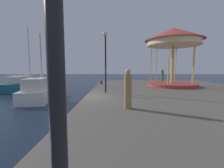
# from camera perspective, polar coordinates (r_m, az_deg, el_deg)

# --- Properties ---
(ground_plane) EXTENTS (120.00, 120.00, 0.00)m
(ground_plane) POSITION_cam_1_polar(r_m,az_deg,el_deg) (10.38, -9.65, -8.64)
(ground_plane) COLOR #162338
(quay_dock) EXTENTS (14.39, 25.30, 0.80)m
(quay_dock) POSITION_cam_1_polar(r_m,az_deg,el_deg) (11.46, 28.70, -5.85)
(quay_dock) COLOR #5B564F
(quay_dock) RESTS_ON ground
(sailboat_white) EXTENTS (2.85, 5.28, 5.60)m
(sailboat_white) POSITION_cam_1_polar(r_m,az_deg,el_deg) (13.70, -26.03, -2.64)
(sailboat_white) COLOR white
(sailboat_white) RESTS_ON ground
(sailboat_teal) EXTENTS (3.01, 7.68, 7.71)m
(sailboat_teal) POSITION_cam_1_polar(r_m,az_deg,el_deg) (21.55, -29.62, -0.02)
(sailboat_teal) COLOR #19606B
(sailboat_teal) RESTS_ON ground
(carousel) EXTENTS (5.66, 5.66, 5.77)m
(carousel) POSITION_cam_1_polar(r_m,az_deg,el_deg) (16.67, 22.23, 14.32)
(carousel) COLOR #B23333
(carousel) RESTS_ON quay_dock
(lamp_post_mid_promenade) EXTENTS (0.36, 0.36, 4.48)m
(lamp_post_mid_promenade) POSITION_cam_1_polar(r_m,az_deg,el_deg) (11.23, -2.47, 12.33)
(lamp_post_mid_promenade) COLOR black
(lamp_post_mid_promenade) RESTS_ON quay_dock
(bollard_south) EXTENTS (0.24, 0.24, 0.40)m
(bollard_south) POSITION_cam_1_polar(r_m,az_deg,el_deg) (17.29, -4.05, 0.62)
(bollard_south) COLOR #2D2D33
(bollard_south) RESTS_ON quay_dock
(person_far_corner) EXTENTS (0.34, 0.34, 1.79)m
(person_far_corner) POSITION_cam_1_polar(r_m,az_deg,el_deg) (20.83, 18.50, 2.99)
(person_far_corner) COLOR #387247
(person_far_corner) RESTS_ON quay_dock
(person_mid_promenade) EXTENTS (0.34, 0.34, 1.78)m
(person_mid_promenade) POSITION_cam_1_polar(r_m,az_deg,el_deg) (6.73, 6.04, -2.28)
(person_mid_promenade) COLOR #937A4C
(person_mid_promenade) RESTS_ON quay_dock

